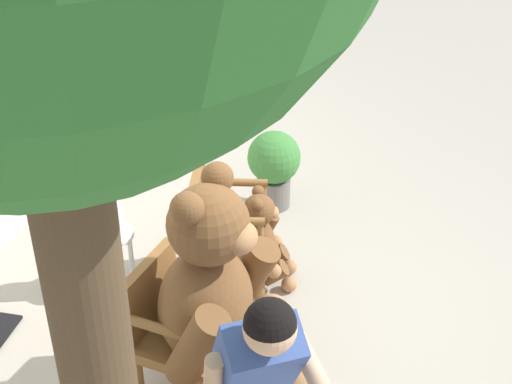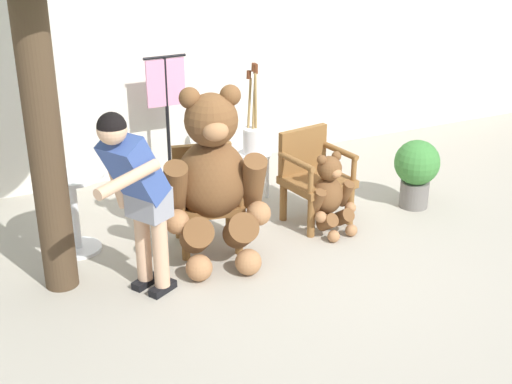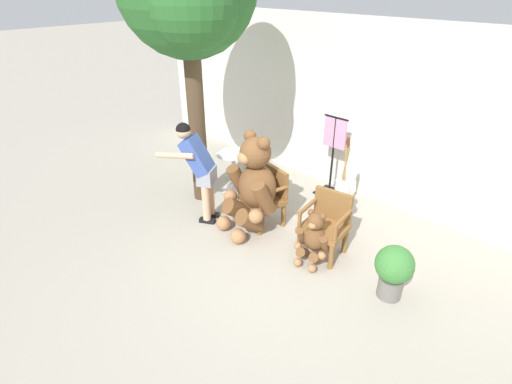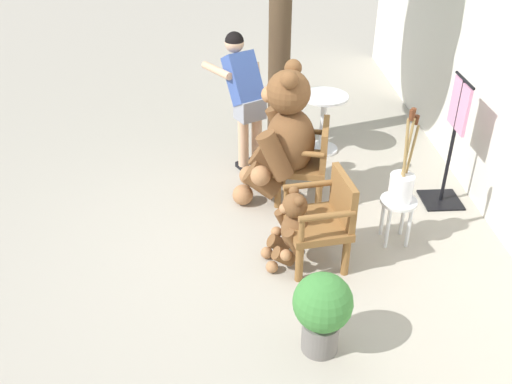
% 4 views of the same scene
% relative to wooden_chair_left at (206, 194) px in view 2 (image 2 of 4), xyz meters
% --- Properties ---
extents(ground_plane, '(60.00, 60.00, 0.00)m').
position_rel_wooden_chair_left_xyz_m(ground_plane, '(0.53, -0.55, -0.46)').
color(ground_plane, '#A8A091').
extents(back_wall, '(10.00, 0.16, 2.80)m').
position_rel_wooden_chair_left_xyz_m(back_wall, '(0.53, 1.85, 0.94)').
color(back_wall, silver).
rests_on(back_wall, ground).
extents(wooden_chair_left, '(0.66, 0.63, 0.86)m').
position_rel_wooden_chair_left_xyz_m(wooden_chair_left, '(0.00, 0.00, 0.00)').
color(wooden_chair_left, brown).
rests_on(wooden_chair_left, ground).
extents(wooden_chair_right, '(0.63, 0.60, 0.86)m').
position_rel_wooden_chair_left_xyz_m(wooden_chair_right, '(1.07, 0.00, 0.00)').
color(wooden_chair_right, brown).
rests_on(wooden_chair_right, ground).
extents(teddy_bear_large, '(0.91, 0.91, 1.47)m').
position_rel_wooden_chair_left_xyz_m(teddy_bear_large, '(-0.03, -0.26, 0.26)').
color(teddy_bear_large, brown).
rests_on(teddy_bear_large, ground).
extents(teddy_bear_small, '(0.46, 0.45, 0.75)m').
position_rel_wooden_chair_left_xyz_m(teddy_bear_small, '(1.08, -0.28, -0.10)').
color(teddy_bear_small, brown).
rests_on(teddy_bear_small, ground).
extents(person_visitor, '(0.67, 0.72, 1.52)m').
position_rel_wooden_chair_left_xyz_m(person_visitor, '(-0.78, -0.62, 0.45)').
color(person_visitor, black).
rests_on(person_visitor, ground).
extents(white_stool, '(0.34, 0.34, 0.46)m').
position_rel_wooden_chair_left_xyz_m(white_stool, '(0.81, 0.74, -0.11)').
color(white_stool, silver).
rests_on(white_stool, ground).
extents(brush_bucket, '(0.22, 0.22, 0.91)m').
position_rel_wooden_chair_left_xyz_m(brush_bucket, '(0.81, 0.74, 0.19)').
color(brush_bucket, white).
rests_on(brush_bucket, white_stool).
extents(round_side_table, '(0.56, 0.56, 0.72)m').
position_rel_wooden_chair_left_xyz_m(round_side_table, '(-1.07, 0.34, -0.01)').
color(round_side_table, silver).
rests_on(round_side_table, ground).
extents(potted_plant, '(0.44, 0.44, 0.68)m').
position_rel_wooden_chair_left_xyz_m(potted_plant, '(2.12, -0.17, -0.07)').
color(potted_plant, slate).
rests_on(potted_plant, ground).
extents(clothing_display_stand, '(0.44, 0.40, 1.36)m').
position_rel_wooden_chair_left_xyz_m(clothing_display_stand, '(0.16, 1.43, 0.26)').
color(clothing_display_stand, black).
rests_on(clothing_display_stand, ground).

